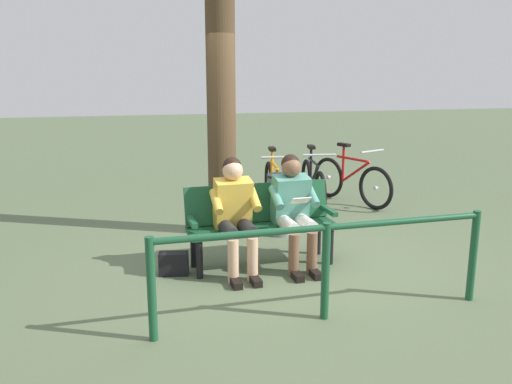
{
  "coord_description": "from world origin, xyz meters",
  "views": [
    {
      "loc": [
        1.56,
        5.27,
        2.08
      ],
      "look_at": [
        0.23,
        -0.33,
        0.75
      ],
      "focal_mm": 37.41,
      "sensor_mm": 36.0,
      "label": 1
    }
  ],
  "objects_px": {
    "person_reading": "(294,206)",
    "tree_trunk": "(221,87)",
    "person_companion": "(235,210)",
    "bicycle_purple": "(351,181)",
    "bicycle_red": "(313,184)",
    "bench": "(260,218)",
    "litter_bin": "(280,204)",
    "handbag": "(174,264)",
    "bicycle_green": "(274,187)"
  },
  "relations": [
    {
      "from": "person_companion",
      "to": "bicycle_purple",
      "type": "distance_m",
      "value": 3.42
    },
    {
      "from": "person_reading",
      "to": "litter_bin",
      "type": "height_order",
      "value": "person_reading"
    },
    {
      "from": "person_reading",
      "to": "tree_trunk",
      "type": "distance_m",
      "value": 1.9
    },
    {
      "from": "handbag",
      "to": "bicycle_purple",
      "type": "distance_m",
      "value": 3.86
    },
    {
      "from": "bench",
      "to": "bicycle_purple",
      "type": "height_order",
      "value": "bicycle_purple"
    },
    {
      "from": "person_reading",
      "to": "person_companion",
      "type": "distance_m",
      "value": 0.64
    },
    {
      "from": "bicycle_purple",
      "to": "bicycle_red",
      "type": "height_order",
      "value": "same"
    },
    {
      "from": "handbag",
      "to": "tree_trunk",
      "type": "distance_m",
      "value": 2.34
    },
    {
      "from": "handbag",
      "to": "bench",
      "type": "bearing_deg",
      "value": -172.1
    },
    {
      "from": "person_companion",
      "to": "litter_bin",
      "type": "height_order",
      "value": "person_companion"
    },
    {
      "from": "bench",
      "to": "litter_bin",
      "type": "relative_size",
      "value": 2.07
    },
    {
      "from": "bicycle_purple",
      "to": "person_companion",
      "type": "bearing_deg",
      "value": -66.55
    },
    {
      "from": "handbag",
      "to": "bicycle_red",
      "type": "bearing_deg",
      "value": -135.22
    },
    {
      "from": "bicycle_green",
      "to": "bicycle_red",
      "type": "bearing_deg",
      "value": 101.96
    },
    {
      "from": "person_companion",
      "to": "litter_bin",
      "type": "bearing_deg",
      "value": -128.29
    },
    {
      "from": "litter_bin",
      "to": "bicycle_red",
      "type": "height_order",
      "value": "bicycle_red"
    },
    {
      "from": "bench",
      "to": "handbag",
      "type": "xyz_separation_m",
      "value": [
        0.95,
        0.13,
        -0.39
      ]
    },
    {
      "from": "tree_trunk",
      "to": "bicycle_red",
      "type": "height_order",
      "value": "tree_trunk"
    },
    {
      "from": "bicycle_red",
      "to": "person_reading",
      "type": "bearing_deg",
      "value": -16.4
    },
    {
      "from": "person_companion",
      "to": "tree_trunk",
      "type": "xyz_separation_m",
      "value": [
        -0.11,
        -1.42,
        1.2
      ]
    },
    {
      "from": "person_companion",
      "to": "tree_trunk",
      "type": "distance_m",
      "value": 1.86
    },
    {
      "from": "person_reading",
      "to": "person_companion",
      "type": "relative_size",
      "value": 1.0
    },
    {
      "from": "bench",
      "to": "person_reading",
      "type": "bearing_deg",
      "value": 152.71
    },
    {
      "from": "bench",
      "to": "person_reading",
      "type": "xyz_separation_m",
      "value": [
        -0.33,
        0.15,
        0.16
      ]
    },
    {
      "from": "person_companion",
      "to": "bicycle_red",
      "type": "height_order",
      "value": "person_companion"
    },
    {
      "from": "bench",
      "to": "person_companion",
      "type": "xyz_separation_m",
      "value": [
        0.31,
        0.18,
        0.16
      ]
    },
    {
      "from": "handbag",
      "to": "litter_bin",
      "type": "relative_size",
      "value": 0.38
    },
    {
      "from": "litter_bin",
      "to": "person_reading",
      "type": "bearing_deg",
      "value": 81.53
    },
    {
      "from": "bicycle_purple",
      "to": "bicycle_green",
      "type": "xyz_separation_m",
      "value": [
        1.32,
        0.18,
        0.0
      ]
    },
    {
      "from": "bicycle_red",
      "to": "litter_bin",
      "type": "bearing_deg",
      "value": -28.07
    },
    {
      "from": "tree_trunk",
      "to": "person_reading",
      "type": "bearing_deg",
      "value": 110.86
    },
    {
      "from": "tree_trunk",
      "to": "person_companion",
      "type": "bearing_deg",
      "value": 85.47
    },
    {
      "from": "litter_bin",
      "to": "bicycle_red",
      "type": "xyz_separation_m",
      "value": [
        -0.87,
        -1.21,
        -0.03
      ]
    },
    {
      "from": "handbag",
      "to": "bicycle_green",
      "type": "distance_m",
      "value": 2.81
    },
    {
      "from": "litter_bin",
      "to": "bicycle_green",
      "type": "height_order",
      "value": "bicycle_green"
    },
    {
      "from": "tree_trunk",
      "to": "litter_bin",
      "type": "distance_m",
      "value": 1.65
    },
    {
      "from": "bench",
      "to": "handbag",
      "type": "distance_m",
      "value": 1.04
    },
    {
      "from": "person_reading",
      "to": "bicycle_purple",
      "type": "height_order",
      "value": "person_reading"
    },
    {
      "from": "person_reading",
      "to": "bicycle_red",
      "type": "xyz_separation_m",
      "value": [
        -1.03,
        -2.31,
        -0.31
      ]
    },
    {
      "from": "tree_trunk",
      "to": "litter_bin",
      "type": "relative_size",
      "value": 4.75
    },
    {
      "from": "tree_trunk",
      "to": "bicycle_red",
      "type": "distance_m",
      "value": 2.36
    },
    {
      "from": "bicycle_green",
      "to": "handbag",
      "type": "bearing_deg",
      "value": -30.28
    },
    {
      "from": "handbag",
      "to": "bicycle_green",
      "type": "xyz_separation_m",
      "value": [
        -1.68,
        -2.24,
        0.24
      ]
    },
    {
      "from": "litter_bin",
      "to": "bicycle_green",
      "type": "bearing_deg",
      "value": -101.46
    },
    {
      "from": "handbag",
      "to": "bicycle_red",
      "type": "xyz_separation_m",
      "value": [
        -2.32,
        -2.3,
        0.24
      ]
    },
    {
      "from": "handbag",
      "to": "bicycle_green",
      "type": "height_order",
      "value": "bicycle_green"
    },
    {
      "from": "bicycle_red",
      "to": "person_companion",
      "type": "bearing_deg",
      "value": -27.79
    },
    {
      "from": "person_reading",
      "to": "tree_trunk",
      "type": "bearing_deg",
      "value": -72.23
    },
    {
      "from": "bicycle_red",
      "to": "tree_trunk",
      "type": "bearing_deg",
      "value": -51.52
    },
    {
      "from": "litter_bin",
      "to": "bicycle_purple",
      "type": "bearing_deg",
      "value": -139.36
    }
  ]
}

